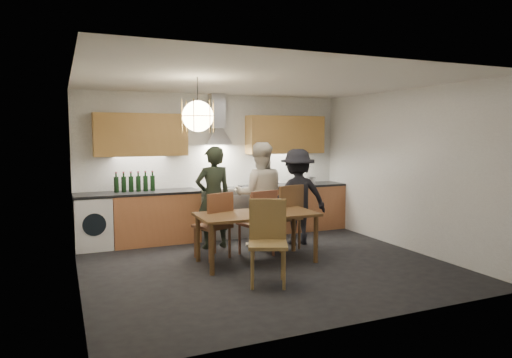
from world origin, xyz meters
name	(u,v)px	position (x,y,z in m)	size (l,w,h in m)	color
ground	(265,264)	(0.00, 0.00, 0.00)	(5.00, 5.00, 0.00)	black
room_shell	(265,146)	(0.00, 0.00, 1.71)	(5.02, 4.52, 2.61)	white
counter_run	(222,212)	(0.02, 1.95, 0.45)	(5.00, 0.62, 0.90)	#D28250
range_stove	(221,213)	(0.00, 1.94, 0.44)	(0.90, 0.60, 0.92)	silver
wall_fixtures	(218,134)	(0.00, 2.07, 1.87)	(4.30, 0.54, 1.10)	tan
pendant_lamp	(198,116)	(-1.00, -0.10, 2.10)	(0.43, 0.43, 0.70)	black
dining_table	(257,219)	(-0.06, 0.16, 0.64)	(1.74, 0.89, 0.73)	brown
chair_back_left	(216,221)	(-0.56, 0.54, 0.58)	(0.58, 0.58, 1.01)	brown
chair_back_mid	(260,219)	(0.11, 0.42, 0.59)	(0.55, 0.55, 1.03)	brown
chair_back_right	(287,213)	(0.67, 0.63, 0.61)	(0.57, 0.57, 1.06)	brown
chair_front	(268,235)	(-0.29, -0.73, 0.60)	(0.62, 0.62, 1.05)	brown
person_left	(213,197)	(-0.37, 1.22, 0.84)	(0.61, 0.40, 1.68)	black
person_mid	(260,195)	(0.37, 1.02, 0.87)	(0.85, 0.66, 1.74)	beige
person_right	(297,197)	(1.03, 0.92, 0.81)	(1.05, 0.60, 1.62)	black
mixing_bowl	(272,184)	(1.00, 1.88, 0.94)	(0.33, 0.33, 0.08)	#B6B7BA
stock_pot	(311,181)	(1.86, 1.91, 0.96)	(0.18, 0.18, 0.13)	#BDBDC0
wine_bottles	(135,182)	(-1.51, 2.02, 1.07)	(0.68, 0.08, 0.34)	black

